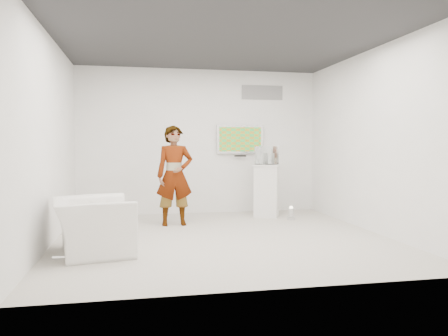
% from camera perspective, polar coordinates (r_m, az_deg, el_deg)
% --- Properties ---
extents(room, '(5.01, 5.01, 3.00)m').
position_cam_1_polar(room, '(6.69, -0.19, 3.63)').
color(room, beige).
rests_on(room, ground).
extents(tv, '(1.00, 0.08, 0.60)m').
position_cam_1_polar(tv, '(9.26, 2.08, 3.76)').
color(tv, silver).
rests_on(tv, room).
extents(logo_decal, '(0.90, 0.02, 0.30)m').
position_cam_1_polar(logo_decal, '(9.49, 5.02, 9.79)').
color(logo_decal, gray).
rests_on(logo_decal, room).
extents(person, '(0.67, 0.46, 1.77)m').
position_cam_1_polar(person, '(7.80, -6.47, -0.98)').
color(person, white).
rests_on(person, room).
extents(armchair, '(1.17, 1.29, 0.73)m').
position_cam_1_polar(armchair, '(6.03, -16.74, -7.28)').
color(armchair, white).
rests_on(armchair, room).
extents(pedestal, '(0.67, 0.67, 1.04)m').
position_cam_1_polar(pedestal, '(8.78, 5.58, -2.94)').
color(pedestal, silver).
rests_on(pedestal, room).
extents(floor_uplight, '(0.21, 0.21, 0.25)m').
position_cam_1_polar(floor_uplight, '(8.47, 8.76, -5.87)').
color(floor_uplight, silver).
rests_on(floor_uplight, room).
extents(vitrine, '(0.51, 0.51, 0.36)m').
position_cam_1_polar(vitrine, '(8.73, 5.61, 1.65)').
color(vitrine, silver).
rests_on(vitrine, pedestal).
extents(console, '(0.15, 0.16, 0.23)m').
position_cam_1_polar(console, '(8.73, 5.60, 1.22)').
color(console, silver).
rests_on(console, pedestal).
extents(wii_remote, '(0.05, 0.15, 0.04)m').
position_cam_1_polar(wii_remote, '(7.97, -4.87, 4.22)').
color(wii_remote, silver).
rests_on(wii_remote, person).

